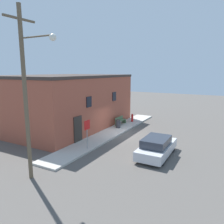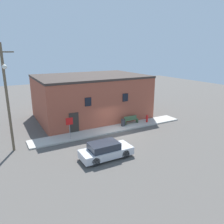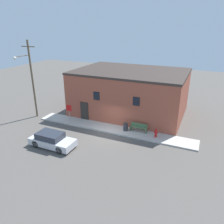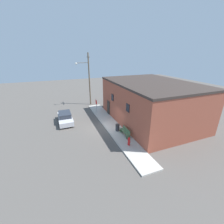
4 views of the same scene
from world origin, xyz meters
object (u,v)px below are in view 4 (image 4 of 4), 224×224
object	(u,v)px
parked_car	(65,118)
utility_pole	(88,78)
trash_bin	(117,127)
fire_hydrant	(129,141)
bench	(125,132)
stop_sign	(96,104)

from	to	relation	value
parked_car	utility_pole	bearing A→B (deg)	142.12
trash_bin	fire_hydrant	bearing A→B (deg)	-2.67
parked_car	trash_bin	bearing A→B (deg)	47.61
fire_hydrant	bench	bearing A→B (deg)	164.09
fire_hydrant	utility_pole	distance (m)	15.17
fire_hydrant	trash_bin	bearing A→B (deg)	177.33
bench	fire_hydrant	bearing A→B (deg)	-15.91
bench	utility_pole	world-z (taller)	utility_pole
fire_hydrant	trash_bin	distance (m)	3.21
trash_bin	utility_pole	world-z (taller)	utility_pole
trash_bin	utility_pole	xyz separation A→B (m)	(-11.34, -0.63, 4.32)
trash_bin	parked_car	world-z (taller)	parked_car
trash_bin	parked_car	bearing A→B (deg)	-132.39
stop_sign	trash_bin	xyz separation A→B (m)	(6.39, 0.73, -1.08)
fire_hydrant	parked_car	size ratio (longest dim) A/B	0.21
fire_hydrant	parked_car	world-z (taller)	parked_car
fire_hydrant	utility_pole	size ratio (longest dim) A/B	0.10
utility_pole	parked_car	world-z (taller)	utility_pole
trash_bin	parked_car	xyz separation A→B (m)	(-5.04, -5.52, 0.11)
bench	trash_bin	size ratio (longest dim) A/B	2.15
parked_car	bench	bearing A→B (deg)	43.11
fire_hydrant	stop_sign	distance (m)	9.66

